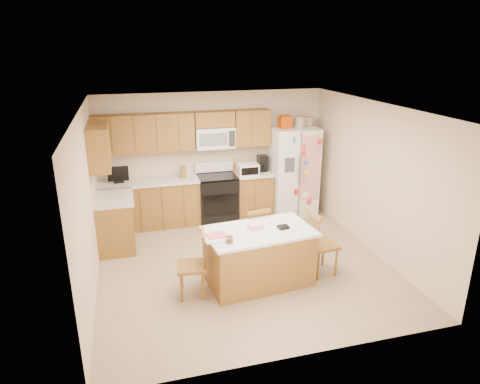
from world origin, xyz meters
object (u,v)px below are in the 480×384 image
object	(u,v)px
island	(259,256)
windsor_chair_right	(320,244)
windsor_chair_left	(193,266)
windsor_chair_back	(254,237)
refrigerator	(293,170)
stove	(217,197)

from	to	relation	value
island	windsor_chair_right	distance (m)	0.98
island	windsor_chair_left	distance (m)	0.98
windsor_chair_left	windsor_chair_back	distance (m)	1.29
windsor_chair_back	windsor_chair_right	bearing A→B (deg)	-34.65
refrigerator	windsor_chair_left	size ratio (longest dim) A/B	2.11
island	windsor_chair_left	size ratio (longest dim) A/B	1.70
refrigerator	windsor_chair_back	bearing A→B (deg)	-126.47
island	windsor_chair_back	world-z (taller)	windsor_chair_back
stove	windsor_chair_back	size ratio (longest dim) A/B	1.19
windsor_chair_back	windsor_chair_right	size ratio (longest dim) A/B	0.93
windsor_chair_right	stove	bearing A→B (deg)	112.62
stove	island	world-z (taller)	stove
windsor_chair_left	island	bearing A→B (deg)	4.57
refrigerator	windsor_chair_back	world-z (taller)	refrigerator
island	windsor_chair_right	world-z (taller)	windsor_chair_right
stove	windsor_chair_back	world-z (taller)	stove
island	windsor_chair_right	bearing A→B (deg)	0.65
stove	refrigerator	bearing A→B (deg)	-2.30
windsor_chair_left	windsor_chair_back	size ratio (longest dim) A/B	1.01
stove	windsor_chair_left	xyz separation A→B (m)	(-0.90, -2.61, -0.02)
windsor_chair_left	windsor_chair_right	size ratio (longest dim) A/B	0.94
stove	windsor_chair_right	size ratio (longest dim) A/B	1.10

